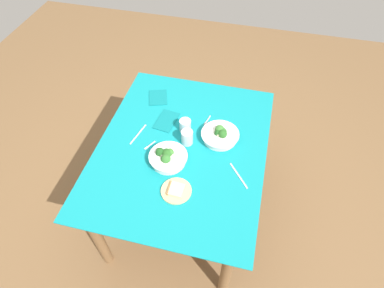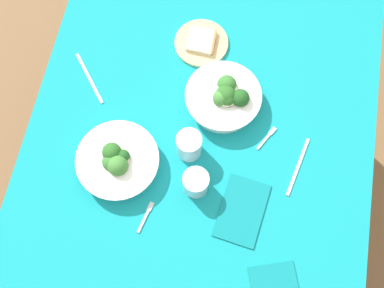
% 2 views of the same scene
% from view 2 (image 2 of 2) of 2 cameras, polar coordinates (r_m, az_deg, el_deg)
% --- Properties ---
extents(ground_plane, '(6.00, 6.00, 0.00)m').
position_cam_2_polar(ground_plane, '(2.23, 0.63, -5.93)').
color(ground_plane, brown).
extents(dining_table, '(1.38, 1.10, 0.76)m').
position_cam_2_polar(dining_table, '(1.60, 0.87, -0.52)').
color(dining_table, teal).
rests_on(dining_table, ground_plane).
extents(broccoli_bowl_far, '(0.25, 0.25, 0.10)m').
position_cam_2_polar(broccoli_bowl_far, '(1.46, -8.94, -2.06)').
color(broccoli_bowl_far, white).
rests_on(broccoli_bowl_far, dining_table).
extents(broccoli_bowl_near, '(0.24, 0.24, 0.10)m').
position_cam_2_polar(broccoli_bowl_near, '(1.51, 3.90, 5.60)').
color(broccoli_bowl_near, white).
rests_on(broccoli_bowl_near, dining_table).
extents(bread_side_plate, '(0.18, 0.18, 0.03)m').
position_cam_2_polar(bread_side_plate, '(1.64, 1.16, 12.11)').
color(bread_side_plate, '#D6B27A').
rests_on(bread_side_plate, dining_table).
extents(water_glass_center, '(0.08, 0.08, 0.09)m').
position_cam_2_polar(water_glass_center, '(1.41, 0.46, -4.66)').
color(water_glass_center, silver).
rests_on(water_glass_center, dining_table).
extents(water_glass_side, '(0.08, 0.08, 0.10)m').
position_cam_2_polar(water_glass_side, '(1.44, -0.35, -0.15)').
color(water_glass_side, silver).
rests_on(water_glass_side, dining_table).
extents(fork_by_far_bowl, '(0.10, 0.03, 0.00)m').
position_cam_2_polar(fork_by_far_bowl, '(1.44, -5.55, -8.58)').
color(fork_by_far_bowl, '#B7B7BC').
rests_on(fork_by_far_bowl, dining_table).
extents(fork_by_near_bowl, '(0.09, 0.06, 0.00)m').
position_cam_2_polar(fork_by_near_bowl, '(1.52, 9.03, 0.81)').
color(fork_by_near_bowl, '#B7B7BC').
rests_on(fork_by_near_bowl, dining_table).
extents(table_knife_left, '(0.17, 0.14, 0.00)m').
position_cam_2_polar(table_knife_left, '(1.62, -12.24, 7.76)').
color(table_knife_left, '#B7B7BC').
rests_on(table_knife_left, dining_table).
extents(table_knife_right, '(0.20, 0.05, 0.00)m').
position_cam_2_polar(table_knife_right, '(1.50, 12.63, -2.67)').
color(table_knife_right, '#B7B7BC').
rests_on(table_knife_right, dining_table).
extents(napkin_folded_upper, '(0.22, 0.15, 0.01)m').
position_cam_2_polar(napkin_folded_upper, '(1.44, 6.01, -7.95)').
color(napkin_folded_upper, '#0F777D').
rests_on(napkin_folded_upper, dining_table).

